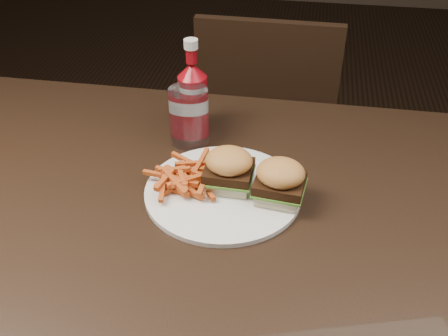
% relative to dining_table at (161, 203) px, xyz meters
% --- Properties ---
extents(dining_table, '(1.20, 0.80, 0.04)m').
position_rel_dining_table_xyz_m(dining_table, '(0.00, 0.00, 0.00)').
color(dining_table, black).
rests_on(dining_table, ground).
extents(chair_far, '(0.42, 0.42, 0.04)m').
position_rel_dining_table_xyz_m(chair_far, '(0.13, 0.78, -0.30)').
color(chair_far, black).
rests_on(chair_far, ground).
extents(plate, '(0.28, 0.28, 0.01)m').
position_rel_dining_table_xyz_m(plate, '(0.11, 0.02, 0.03)').
color(plate, white).
rests_on(plate, dining_table).
extents(sandwich_half_a, '(0.08, 0.07, 0.02)m').
position_rel_dining_table_xyz_m(sandwich_half_a, '(0.12, 0.04, 0.04)').
color(sandwich_half_a, beige).
rests_on(sandwich_half_a, plate).
extents(sandwich_half_b, '(0.08, 0.08, 0.02)m').
position_rel_dining_table_xyz_m(sandwich_half_b, '(0.21, 0.01, 0.04)').
color(sandwich_half_b, beige).
rests_on(sandwich_half_b, plate).
extents(fries_pile, '(0.15, 0.15, 0.05)m').
position_rel_dining_table_xyz_m(fries_pile, '(0.04, 0.02, 0.05)').
color(fries_pile, '#AC5912').
rests_on(fries_pile, plate).
extents(ketchup_bottle, '(0.08, 0.08, 0.12)m').
position_rel_dining_table_xyz_m(ketchup_bottle, '(0.01, 0.24, 0.08)').
color(ketchup_bottle, maroon).
rests_on(ketchup_bottle, dining_table).
extents(tumbler, '(0.11, 0.11, 0.13)m').
position_rel_dining_table_xyz_m(tumbler, '(0.01, 0.19, 0.08)').
color(tumbler, white).
rests_on(tumbler, dining_table).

